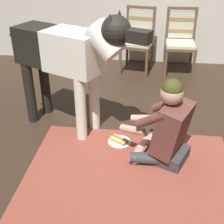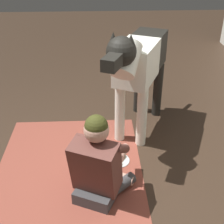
{
  "view_description": "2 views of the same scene",
  "coord_description": "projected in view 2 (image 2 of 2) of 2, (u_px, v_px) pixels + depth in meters",
  "views": [
    {
      "loc": [
        -0.14,
        -2.38,
        1.92
      ],
      "look_at": [
        -0.43,
        0.12,
        0.48
      ],
      "focal_mm": 49.83,
      "sensor_mm": 36.0,
      "label": 1
    },
    {
      "loc": [
        2.19,
        0.14,
        2.1
      ],
      "look_at": [
        -0.24,
        0.25,
        0.68
      ],
      "focal_mm": 49.73,
      "sensor_mm": 36.0,
      "label": 2
    }
  ],
  "objects": [
    {
      "name": "hot_dog_on_plate",
      "position": [
        118.0,
        159.0,
        3.27
      ],
      "size": [
        0.25,
        0.25,
        0.06
      ],
      "color": "silver",
      "rests_on": "ground"
    },
    {
      "name": "area_rug",
      "position": [
        69.0,
        171.0,
        3.13
      ],
      "size": [
        1.92,
        1.47,
        0.01
      ],
      "primitive_type": "cube",
      "color": "brown",
      "rests_on": "ground"
    },
    {
      "name": "ground_plane",
      "position": [
        87.0,
        187.0,
        2.94
      ],
      "size": [
        14.97,
        14.97,
        0.0
      ],
      "primitive_type": "plane",
      "color": "#35261B"
    },
    {
      "name": "person_sitting_on_floor",
      "position": [
        98.0,
        164.0,
        2.7
      ],
      "size": [
        0.71,
        0.62,
        0.85
      ],
      "color": "#3C3B3D",
      "rests_on": "ground"
    },
    {
      "name": "large_dog",
      "position": [
        138.0,
        64.0,
        3.33
      ],
      "size": [
        1.58,
        0.82,
        1.35
      ],
      "color": "white",
      "rests_on": "ground"
    }
  ]
}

